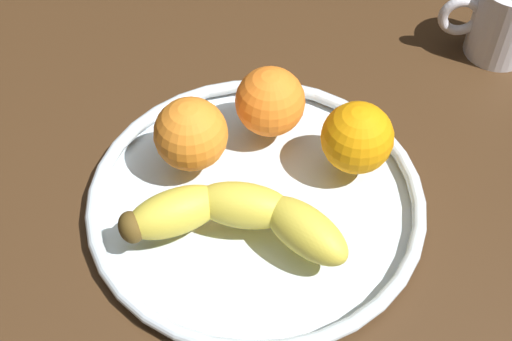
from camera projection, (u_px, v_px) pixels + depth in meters
ground_plane at (256, 220)px, 60.93cm from camera, size 119.88×119.88×4.00cm
fruit_bowl at (256, 200)px, 58.68cm from camera, size 28.29×28.29×1.80cm
banana at (237, 216)px, 54.26cm from camera, size 18.97×8.68×3.68cm
orange_back_right at (357, 138)px, 57.87cm from camera, size 6.09×6.09×6.09cm
orange_center at (270, 102)px, 60.55cm from camera, size 6.13×6.13×6.13cm
orange_front_left at (191, 134)px, 58.04cm from camera, size 6.24×6.24×6.24cm
ambient_mug at (503, 20)px, 69.07cm from camera, size 9.91×6.48×7.86cm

